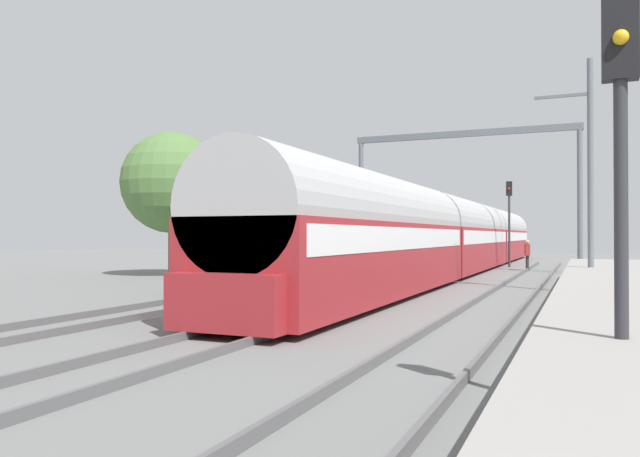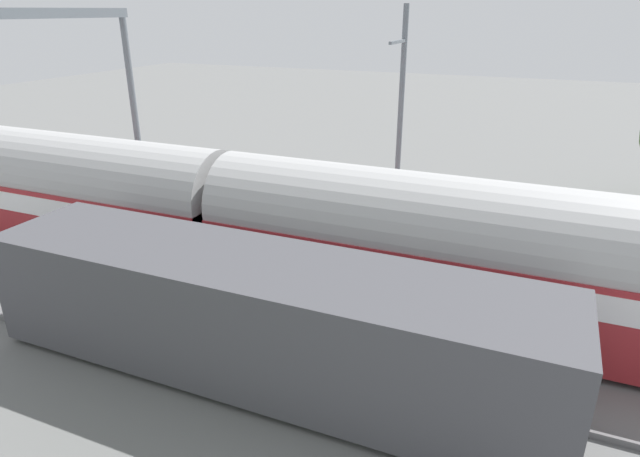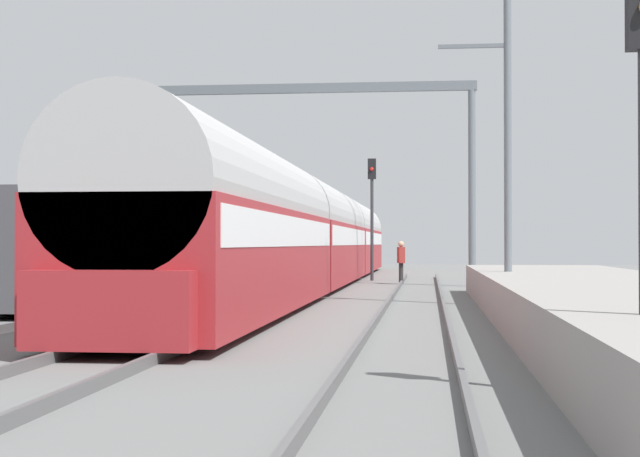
% 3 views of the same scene
% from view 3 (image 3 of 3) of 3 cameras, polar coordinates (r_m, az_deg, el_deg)
% --- Properties ---
extents(ground, '(120.00, 120.00, 0.00)m').
position_cam_3_polar(ground, '(18.53, -7.45, -5.91)').
color(ground, slate).
extents(track_west, '(1.52, 60.00, 0.16)m').
position_cam_3_polar(track_west, '(18.53, -7.45, -5.66)').
color(track_west, '#59595A').
rests_on(track_west, ground).
extents(track_east, '(1.52, 60.00, 0.16)m').
position_cam_3_polar(track_east, '(18.00, 5.21, -5.81)').
color(track_east, '#59595A').
rests_on(track_east, ground).
extents(platform, '(4.40, 28.00, 0.90)m').
position_cam_3_polar(platform, '(20.27, 16.20, -4.18)').
color(platform, gray).
rests_on(platform, ground).
extents(passenger_train, '(2.93, 49.20, 3.82)m').
position_cam_3_polar(passenger_train, '(37.96, -0.35, -0.36)').
color(passenger_train, maroon).
rests_on(passenger_train, ground).
extents(freight_car, '(2.80, 13.00, 2.70)m').
position_cam_3_polar(freight_car, '(27.47, -11.58, -1.19)').
color(freight_car, '#47474C').
rests_on(freight_car, ground).
extents(person_crossing, '(0.34, 0.45, 1.73)m').
position_cam_3_polar(person_crossing, '(39.53, 4.71, -1.74)').
color(person_crossing, '#292929').
rests_on(person_crossing, ground).
extents(railway_signal_far, '(0.36, 0.30, 5.37)m').
position_cam_3_polar(railway_signal_far, '(43.39, 3.02, 1.48)').
color(railway_signal_far, '#2D2D33').
rests_on(railway_signal_far, ground).
extents(catenary_gantry, '(12.49, 0.28, 7.86)m').
position_cam_3_polar(catenary_gantry, '(38.44, -0.30, 5.10)').
color(catenary_gantry, slate).
rests_on(catenary_gantry, ground).
extents(catenary_pole_east_mid, '(1.90, 0.20, 8.00)m').
position_cam_3_polar(catenary_pole_east_mid, '(26.18, 10.70, 4.66)').
color(catenary_pole_east_mid, slate).
rests_on(catenary_pole_east_mid, ground).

